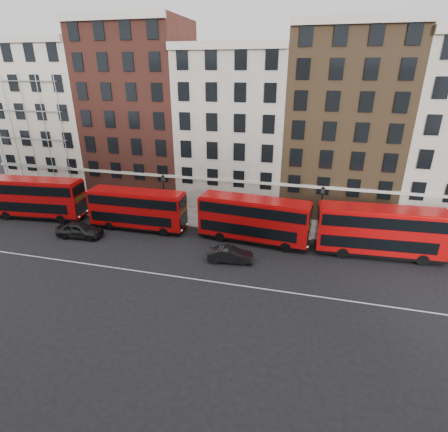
% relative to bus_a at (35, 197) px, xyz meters
% --- Properties ---
extents(ground, '(120.00, 120.00, 0.00)m').
position_rel_bus_a_xyz_m(ground, '(21.26, -6.13, -2.56)').
color(ground, black).
rests_on(ground, ground).
extents(pavement, '(80.00, 5.00, 0.15)m').
position_rel_bus_a_xyz_m(pavement, '(21.26, 4.37, -2.49)').
color(pavement, gray).
rests_on(pavement, ground).
extents(kerb, '(80.00, 0.30, 0.16)m').
position_rel_bus_a_xyz_m(kerb, '(21.26, 1.87, -2.48)').
color(kerb, gray).
rests_on(kerb, ground).
extents(road_centre_line, '(70.00, 0.12, 0.01)m').
position_rel_bus_a_xyz_m(road_centre_line, '(21.26, -8.13, -2.56)').
color(road_centre_line, white).
rests_on(road_centre_line, ground).
extents(building_terrace, '(64.00, 11.95, 22.00)m').
position_rel_bus_a_xyz_m(building_terrace, '(20.96, 11.75, 7.68)').
color(building_terrace, beige).
rests_on(building_terrace, ground).
extents(bus_a, '(11.57, 3.82, 4.78)m').
position_rel_bus_a_xyz_m(bus_a, '(0.00, 0.00, 0.00)').
color(bus_a, '#B4090A').
rests_on(bus_a, ground).
extents(bus_b, '(10.55, 2.65, 4.42)m').
position_rel_bus_a_xyz_m(bus_b, '(13.06, 0.00, -0.19)').
color(bus_b, '#B4090A').
rests_on(bus_b, ground).
extents(bus_c, '(11.30, 3.70, 4.66)m').
position_rel_bus_a_xyz_m(bus_c, '(25.78, 0.01, -0.06)').
color(bus_c, '#B4090A').
rests_on(bus_c, ground).
extents(bus_d, '(11.54, 3.40, 4.79)m').
position_rel_bus_a_xyz_m(bus_d, '(37.62, 0.00, 0.01)').
color(bus_d, '#B4090A').
rests_on(bus_d, ground).
extents(car_rear, '(4.96, 2.29, 1.65)m').
position_rel_bus_a_xyz_m(car_rear, '(8.02, -3.40, -1.74)').
color(car_rear, black).
rests_on(car_rear, ground).
extents(car_front, '(4.31, 1.98, 1.37)m').
position_rel_bus_a_xyz_m(car_front, '(24.48, -4.51, -1.88)').
color(car_front, black).
rests_on(car_front, ground).
extents(lamp_post_left, '(0.44, 0.44, 5.33)m').
position_rel_bus_a_xyz_m(lamp_post_left, '(14.92, 3.12, 0.52)').
color(lamp_post_left, black).
rests_on(lamp_post_left, pavement).
extents(lamp_post_right, '(0.44, 0.44, 5.33)m').
position_rel_bus_a_xyz_m(lamp_post_right, '(32.31, 3.13, 0.52)').
color(lamp_post_right, black).
rests_on(lamp_post_right, pavement).
extents(iron_railings, '(6.60, 0.06, 1.00)m').
position_rel_bus_a_xyz_m(iron_railings, '(21.26, 6.57, -1.91)').
color(iron_railings, black).
rests_on(iron_railings, pavement).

